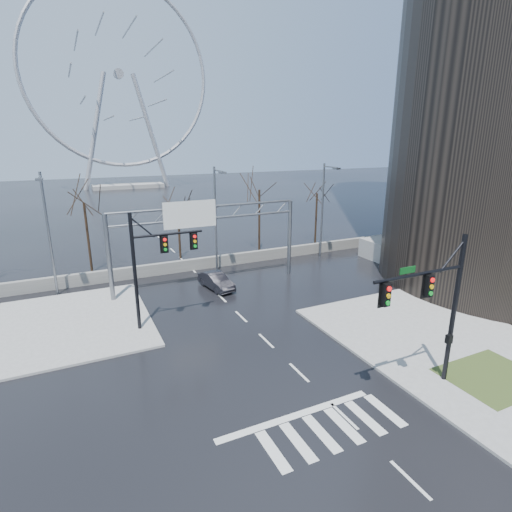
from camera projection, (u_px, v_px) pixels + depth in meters
ground at (299, 372)px, 21.96m from camera, size 260.00×260.00×0.00m
sidewalk_right_ext at (407, 322)px, 27.80m from camera, size 12.00×10.00×0.15m
sidewalk_far at (74, 323)px, 27.79m from camera, size 10.00×12.00×0.15m
grass_strip at (492, 377)px, 21.30m from camera, size 5.00×4.00×0.02m
tower_podium at (502, 255)px, 40.60m from camera, size 22.00×18.00×2.00m
barrier_wall at (192, 265)px, 39.13m from camera, size 52.00×0.50×1.10m
signal_mast_near at (437, 300)px, 19.22m from camera, size 5.52×0.41×8.00m
signal_mast_far at (152, 259)px, 25.94m from camera, size 4.72×0.41×8.00m
sign_gantry at (203, 229)px, 33.31m from camera, size 16.36×0.40×7.60m
streetlight_left at (47, 226)px, 31.08m from camera, size 0.50×2.55×10.00m
streetlight_mid at (217, 212)px, 36.87m from camera, size 0.50×2.55×10.00m
streetlight_right at (324, 204)px, 41.83m from camera, size 0.50×2.55×10.00m
tree_left at (85, 211)px, 36.92m from camera, size 3.75×3.75×7.50m
tree_center at (178, 211)px, 41.74m from camera, size 3.25×3.25×6.50m
tree_right at (259, 197)px, 44.30m from camera, size 3.90×3.90×7.80m
tree_far_right at (317, 199)px, 48.27m from camera, size 3.40×3.40×6.80m
ferris_wheel at (119, 82)px, 99.02m from camera, size 45.00×6.00×50.91m
car at (216, 281)px, 34.17m from camera, size 2.17×4.38×1.38m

